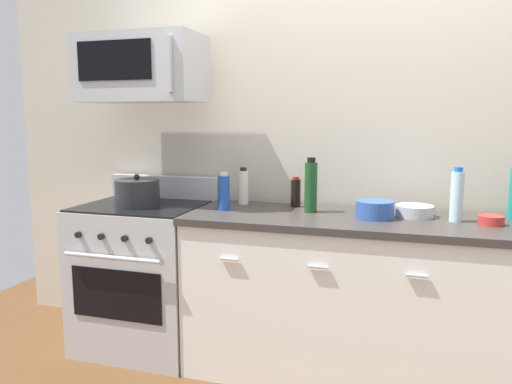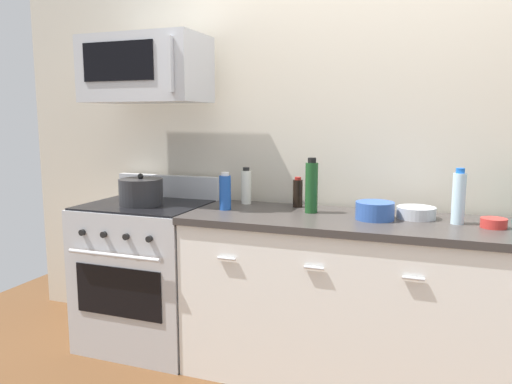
# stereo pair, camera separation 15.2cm
# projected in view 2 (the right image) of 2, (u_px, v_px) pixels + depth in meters

# --- Properties ---
(ground_plane) EXTENTS (6.17, 6.17, 0.00)m
(ground_plane) POSITION_uv_depth(u_px,v_px,m) (366.00, 380.00, 2.76)
(ground_plane) COLOR brown
(back_wall) EXTENTS (5.14, 0.10, 2.70)m
(back_wall) POSITION_uv_depth(u_px,v_px,m) (383.00, 136.00, 2.94)
(back_wall) COLOR beige
(back_wall) RESTS_ON ground_plane
(counter_unit) EXTENTS (2.05, 0.66, 0.92)m
(counter_unit) POSITION_uv_depth(u_px,v_px,m) (369.00, 302.00, 2.69)
(counter_unit) COLOR white
(counter_unit) RESTS_ON ground_plane
(range_oven) EXTENTS (0.76, 0.69, 1.07)m
(range_oven) POSITION_uv_depth(u_px,v_px,m) (149.00, 273.00, 3.17)
(range_oven) COLOR #B7BABF
(range_oven) RESTS_ON ground_plane
(microwave) EXTENTS (0.74, 0.44, 0.40)m
(microwave) POSITION_uv_depth(u_px,v_px,m) (146.00, 70.00, 3.02)
(microwave) COLOR #B7BABF
(bottle_water_clear) EXTENTS (0.07, 0.07, 0.29)m
(bottle_water_clear) POSITION_uv_depth(u_px,v_px,m) (459.00, 198.00, 2.49)
(bottle_water_clear) COLOR silver
(bottle_water_clear) RESTS_ON countertop_slab
(bottle_vinegar_white) EXTENTS (0.06, 0.06, 0.23)m
(bottle_vinegar_white) POSITION_uv_depth(u_px,v_px,m) (246.00, 186.00, 3.09)
(bottle_vinegar_white) COLOR silver
(bottle_vinegar_white) RESTS_ON countertop_slab
(bottle_wine_green) EXTENTS (0.07, 0.07, 0.31)m
(bottle_wine_green) POSITION_uv_depth(u_px,v_px,m) (312.00, 187.00, 2.79)
(bottle_wine_green) COLOR #19471E
(bottle_wine_green) RESTS_ON countertop_slab
(bottle_soy_sauce_dark) EXTENTS (0.06, 0.06, 0.18)m
(bottle_soy_sauce_dark) POSITION_uv_depth(u_px,v_px,m) (298.00, 193.00, 2.97)
(bottle_soy_sauce_dark) COLOR black
(bottle_soy_sauce_dark) RESTS_ON countertop_slab
(bottle_soda_blue) EXTENTS (0.07, 0.07, 0.22)m
(bottle_soda_blue) POSITION_uv_depth(u_px,v_px,m) (225.00, 192.00, 2.89)
(bottle_soda_blue) COLOR #1E4CA5
(bottle_soda_blue) RESTS_ON countertop_slab
(bowl_blue_mixing) EXTENTS (0.20, 0.20, 0.09)m
(bowl_blue_mixing) POSITION_uv_depth(u_px,v_px,m) (375.00, 210.00, 2.61)
(bowl_blue_mixing) COLOR #2D519E
(bowl_blue_mixing) RESTS_ON countertop_slab
(bowl_steel_prep) EXTENTS (0.21, 0.21, 0.06)m
(bowl_steel_prep) POSITION_uv_depth(u_px,v_px,m) (416.00, 212.00, 2.64)
(bowl_steel_prep) COLOR #B2B5BA
(bowl_steel_prep) RESTS_ON countertop_slab
(bowl_red_small) EXTENTS (0.12, 0.12, 0.05)m
(bowl_red_small) POSITION_uv_depth(u_px,v_px,m) (494.00, 223.00, 2.42)
(bowl_red_small) COLOR #B72D28
(bowl_red_small) RESTS_ON countertop_slab
(stockpot) EXTENTS (0.27, 0.27, 0.20)m
(stockpot) POSITION_uv_depth(u_px,v_px,m) (141.00, 192.00, 3.04)
(stockpot) COLOR #262628
(stockpot) RESTS_ON range_oven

